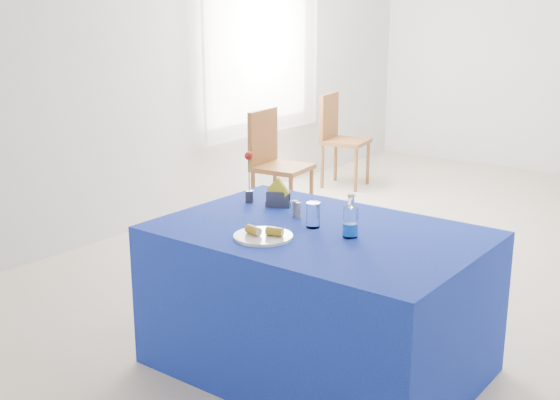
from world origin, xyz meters
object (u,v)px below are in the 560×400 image
Objects in this scene: water_bottle at (350,223)px; chair_win_b at (338,133)px; chair_win_a at (274,158)px; blue_table at (318,299)px; plate at (263,236)px.

chair_win_b is at bearing 123.26° from water_bottle.
chair_win_a reaches higher than water_bottle.
water_bottle is 2.84m from chair_win_a.
blue_table is 0.49m from water_bottle.
water_bottle is at bearing -157.72° from chair_win_b.
chair_win_b is (-2.06, 3.41, 0.18)m from blue_table.
blue_table is 3.98m from chair_win_b.
chair_win_b is at bearing 117.46° from plate.
chair_win_b is at bearing 2.36° from chair_win_a.
water_bottle is at bearing -3.55° from blue_table.
plate is at bearing -116.88° from blue_table.
blue_table is 7.44× the size of water_bottle.
chair_win_a reaches higher than chair_win_b.
blue_table is 1.63× the size of chair_win_a.
water_bottle is 0.22× the size of chair_win_a.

